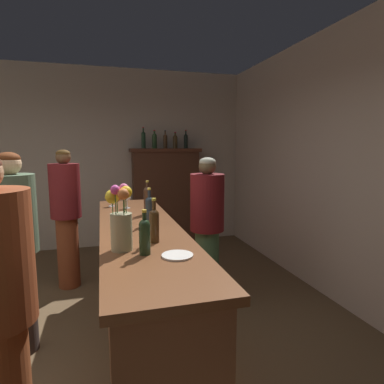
# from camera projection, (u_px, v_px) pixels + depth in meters

# --- Properties ---
(floor) EXTENTS (8.33, 8.33, 0.00)m
(floor) POSITION_uv_depth(u_px,v_px,m) (64.00, 372.00, 2.45)
(floor) COLOR brown
(floor) RESTS_ON ground
(wall_back) EXTENTS (5.62, 0.12, 2.98)m
(wall_back) POSITION_uv_depth(u_px,v_px,m) (80.00, 159.00, 5.36)
(wall_back) COLOR #BFB09D
(wall_back) RESTS_ON ground
(wall_right) EXTENTS (0.12, 6.53, 2.98)m
(wall_right) POSITION_uv_depth(u_px,v_px,m) (380.00, 169.00, 3.00)
(wall_right) COLOR #C1AD99
(wall_right) RESTS_ON ground
(bar_counter) EXTENTS (0.64, 2.79, 1.04)m
(bar_counter) POSITION_uv_depth(u_px,v_px,m) (141.00, 286.00, 2.74)
(bar_counter) COLOR brown
(bar_counter) RESTS_ON ground
(display_cabinet) EXTENTS (1.17, 0.39, 1.66)m
(display_cabinet) POSITION_uv_depth(u_px,v_px,m) (166.00, 195.00, 5.54)
(display_cabinet) COLOR #47291A
(display_cabinet) RESTS_ON ground
(wine_bottle_merlot) EXTENTS (0.08, 0.08, 0.33)m
(wine_bottle_merlot) POSITION_uv_depth(u_px,v_px,m) (148.00, 199.00, 3.16)
(wine_bottle_merlot) COLOR #452A1A
(wine_bottle_merlot) RESTS_ON bar_counter
(wine_bottle_pinot) EXTENTS (0.07, 0.07, 0.31)m
(wine_bottle_pinot) POSITION_uv_depth(u_px,v_px,m) (154.00, 224.00, 2.21)
(wine_bottle_pinot) COLOR #422913
(wine_bottle_pinot) RESTS_ON bar_counter
(wine_bottle_syrah) EXTENTS (0.07, 0.07, 0.31)m
(wine_bottle_syrah) POSITION_uv_depth(u_px,v_px,m) (150.00, 209.00, 2.73)
(wine_bottle_syrah) COLOR #232D35
(wine_bottle_syrah) RESTS_ON bar_counter
(wine_bottle_rose) EXTENTS (0.07, 0.07, 0.28)m
(wine_bottle_rose) POSITION_uv_depth(u_px,v_px,m) (145.00, 235.00, 1.96)
(wine_bottle_rose) COLOR #21361D
(wine_bottle_rose) RESTS_ON bar_counter
(wine_glass_front) EXTENTS (0.07, 0.07, 0.14)m
(wine_glass_front) POSITION_uv_depth(u_px,v_px,m) (127.00, 198.00, 3.46)
(wine_glass_front) COLOR white
(wine_glass_front) RESTS_ON bar_counter
(wine_glass_mid) EXTENTS (0.07, 0.07, 0.14)m
(wine_glass_mid) POSITION_uv_depth(u_px,v_px,m) (111.00, 198.00, 3.58)
(wine_glass_mid) COLOR white
(wine_glass_mid) RESTS_ON bar_counter
(wine_glass_rear) EXTENTS (0.07, 0.07, 0.15)m
(wine_glass_rear) POSITION_uv_depth(u_px,v_px,m) (124.00, 221.00, 2.36)
(wine_glass_rear) COLOR white
(wine_glass_rear) RESTS_ON bar_counter
(flower_arrangement) EXTENTS (0.17, 0.16, 0.42)m
(flower_arrangement) POSITION_uv_depth(u_px,v_px,m) (121.00, 219.00, 2.03)
(flower_arrangement) COLOR tan
(flower_arrangement) RESTS_ON bar_counter
(cheese_plate) EXTENTS (0.19, 0.19, 0.01)m
(cheese_plate) POSITION_uv_depth(u_px,v_px,m) (177.00, 255.00, 1.94)
(cheese_plate) COLOR white
(cheese_plate) RESTS_ON bar_counter
(display_bottle_left) EXTENTS (0.07, 0.07, 0.35)m
(display_bottle_left) POSITION_uv_depth(u_px,v_px,m) (143.00, 139.00, 5.31)
(display_bottle_left) COLOR #1C3923
(display_bottle_left) RESTS_ON display_cabinet
(display_bottle_midleft) EXTENTS (0.08, 0.08, 0.30)m
(display_bottle_midleft) POSITION_uv_depth(u_px,v_px,m) (155.00, 140.00, 5.36)
(display_bottle_midleft) COLOR #213C1D
(display_bottle_midleft) RESTS_ON display_cabinet
(display_bottle_center) EXTENTS (0.07, 0.07, 0.30)m
(display_bottle_center) POSITION_uv_depth(u_px,v_px,m) (165.00, 141.00, 5.41)
(display_bottle_center) COLOR #4A3019
(display_bottle_center) RESTS_ON display_cabinet
(display_bottle_midright) EXTENTS (0.08, 0.08, 0.27)m
(display_bottle_midright) POSITION_uv_depth(u_px,v_px,m) (175.00, 141.00, 5.46)
(display_bottle_midright) COLOR #403018
(display_bottle_midright) RESTS_ON display_cabinet
(display_bottle_right) EXTENTS (0.07, 0.07, 0.31)m
(display_bottle_right) POSITION_uv_depth(u_px,v_px,m) (186.00, 140.00, 5.51)
(display_bottle_right) COLOR black
(display_bottle_right) RESTS_ON display_cabinet
(patron_in_grey) EXTENTS (0.36, 0.36, 1.65)m
(patron_in_grey) POSITION_uv_depth(u_px,v_px,m) (15.00, 246.00, 2.59)
(patron_in_grey) COLOR #352924
(patron_in_grey) RESTS_ON ground
(patron_near_entrance) EXTENTS (0.35, 0.35, 1.66)m
(patron_near_entrance) POSITION_uv_depth(u_px,v_px,m) (66.00, 213.00, 3.85)
(patron_near_entrance) COLOR brown
(patron_near_entrance) RESTS_ON ground
(bartender) EXTENTS (0.37, 0.37, 1.58)m
(bartender) POSITION_uv_depth(u_px,v_px,m) (207.00, 223.00, 3.53)
(bartender) COLOR #466E47
(bartender) RESTS_ON ground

